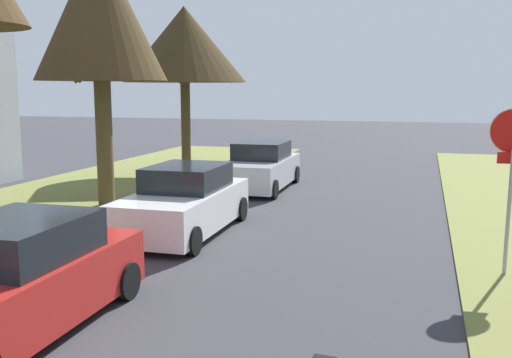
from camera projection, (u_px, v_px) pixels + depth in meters
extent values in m
cylinder|color=#9EA0A5|center=(509.00, 214.00, 10.22)|extent=(0.07, 0.23, 2.25)
cube|color=red|center=(512.00, 158.00, 10.14)|extent=(0.48, 0.07, 0.20)
cylinder|color=brown|center=(105.00, 144.00, 16.34)|extent=(0.46, 0.46, 3.51)
cone|color=#40321C|center=(99.00, 10.00, 15.78)|extent=(3.59, 3.59, 3.79)
cylinder|color=brown|center=(98.00, 55.00, 16.52)|extent=(1.22, 1.01, 1.57)
cylinder|color=brown|center=(114.00, 60.00, 16.30)|extent=(1.00, 0.60, 1.26)
cylinder|color=brown|center=(98.00, 60.00, 16.63)|extent=(1.35, 1.11, 1.35)
cylinder|color=#463A22|center=(186.00, 129.00, 22.42)|extent=(0.36, 0.36, 3.54)
cone|color=#382B18|center=(184.00, 44.00, 21.93)|extent=(4.67, 4.67, 2.81)
cylinder|color=#463A22|center=(172.00, 64.00, 21.58)|extent=(1.32, 0.73, 1.45)
cylinder|color=#463A22|center=(192.00, 68.00, 22.60)|extent=(1.29, 0.30, 1.22)
cube|color=red|center=(10.00, 293.00, 7.92)|extent=(1.86, 4.42, 0.85)
cube|color=black|center=(18.00, 239.00, 8.03)|extent=(1.62, 2.04, 0.56)
cylinder|color=black|center=(127.00, 281.00, 9.31)|extent=(0.21, 0.60, 0.60)
cylinder|color=black|center=(33.00, 272.00, 9.77)|extent=(0.21, 0.60, 0.60)
cube|color=white|center=(184.00, 208.00, 13.52)|extent=(1.86, 4.42, 0.85)
cube|color=black|center=(187.00, 177.00, 13.62)|extent=(1.62, 2.04, 0.56)
cylinder|color=black|center=(193.00, 241.00, 11.76)|extent=(0.21, 0.60, 0.60)
cylinder|color=black|center=(115.00, 235.00, 12.22)|extent=(0.21, 0.60, 0.60)
cylinder|color=black|center=(241.00, 209.00, 14.90)|extent=(0.21, 0.60, 0.60)
cylinder|color=black|center=(178.00, 205.00, 15.36)|extent=(0.21, 0.60, 0.60)
cube|color=#BCBCC1|center=(260.00, 172.00, 19.54)|extent=(1.86, 4.42, 0.85)
cube|color=black|center=(262.00, 150.00, 19.64)|extent=(1.62, 2.04, 0.56)
cylinder|color=black|center=(273.00, 189.00, 17.78)|extent=(0.21, 0.60, 0.60)
cylinder|color=black|center=(220.00, 187.00, 18.24)|extent=(0.21, 0.60, 0.60)
cylinder|color=black|center=(295.00, 174.00, 20.92)|extent=(0.21, 0.60, 0.60)
cylinder|color=black|center=(249.00, 172.00, 21.38)|extent=(0.21, 0.60, 0.60)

